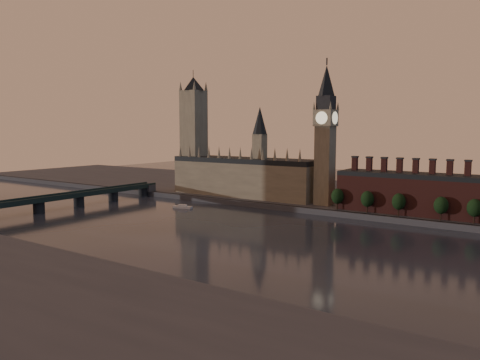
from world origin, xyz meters
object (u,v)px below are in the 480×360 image
object	(u,v)px
victoria_tower	(194,130)
river_boat	(183,207)
big_ben	(325,133)
westminster_bridge	(56,200)

from	to	relation	value
victoria_tower	river_boat	distance (m)	91.64
big_ben	westminster_bridge	world-z (taller)	big_ben
victoria_tower	river_boat	bearing A→B (deg)	-57.17
victoria_tower	westminster_bridge	distance (m)	133.21
victoria_tower	river_boat	xyz separation A→B (m)	(38.48, -59.65, -57.96)
westminster_bridge	victoria_tower	bearing A→B (deg)	73.44
victoria_tower	big_ben	xyz separation A→B (m)	(130.00, -5.00, -2.26)
victoria_tower	big_ben	distance (m)	130.12
big_ben	victoria_tower	bearing A→B (deg)	177.80
big_ben	river_boat	world-z (taller)	big_ben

